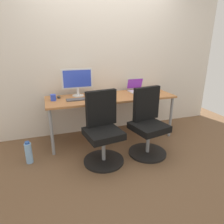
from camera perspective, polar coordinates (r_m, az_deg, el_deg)
The scene contains 15 objects.
ground_plane at distance 3.44m, azimuth -0.26°, elevation -7.05°, with size 5.28×5.28×0.00m, color brown.
back_wall at distance 3.49m, azimuth -2.48°, elevation 15.53°, with size 4.40×0.04×2.60m, color silver.
desk at distance 3.21m, azimuth -0.28°, elevation 3.54°, with size 2.01×0.66×0.71m.
office_chair_left at distance 2.64m, azimuth -2.66°, elevation -5.41°, with size 0.54×0.54×0.94m.
office_chair_right at distance 2.87m, azimuth 10.12°, elevation -3.61°, with size 0.54×0.54×0.94m.
water_bottle_on_floor at distance 2.91m, azimuth -22.65°, elevation -10.66°, with size 0.09×0.09×0.31m.
desktop_monitor at distance 3.21m, azimuth -9.86°, elevation 8.88°, with size 0.48×0.18×0.43m.
open_laptop at distance 3.55m, azimuth 7.03°, elevation 6.76°, with size 0.31×0.29×0.22m.
keyboard_by_monitor at distance 3.02m, azimuth -9.67°, elevation 3.56°, with size 0.34×0.12×0.02m, color #515156.
keyboard_by_laptop at distance 3.16m, azimuth 9.77°, elevation 4.24°, with size 0.34×0.12×0.02m, color #515156.
mouse_by_monitor at distance 2.94m, azimuth 0.56°, elevation 3.54°, with size 0.06×0.10×0.03m, color silver.
mouse_by_laptop at distance 3.19m, azimuth -14.91°, elevation 4.16°, with size 0.06×0.10×0.03m, color #2D2D2D.
coffee_mug at distance 3.06m, azimuth -16.40°, elevation 3.97°, with size 0.08×0.08×0.09m, color blue.
pen_cup at distance 3.00m, azimuth -3.29°, elevation 4.56°, with size 0.07×0.07×0.10m, color slate.
phone_near_laptop at distance 3.29m, azimuth 8.26°, elevation 4.86°, with size 0.07×0.14×0.01m, color black.
Camera 1 is at (-0.96, -2.93, 1.52)m, focal length 32.10 mm.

